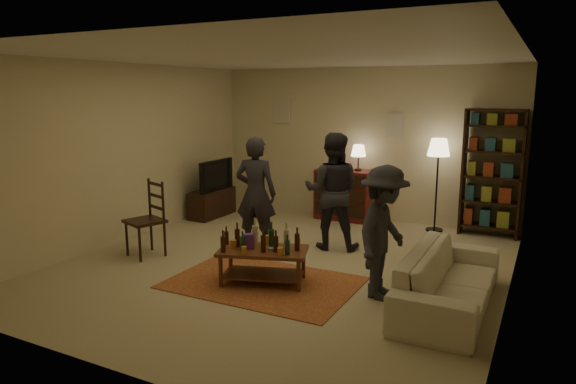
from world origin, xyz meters
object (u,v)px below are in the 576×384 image
Objects in this scene: person_by_sofa at (384,233)px; tv_stand at (212,196)px; bookshelf at (492,172)px; dresser at (344,193)px; person_left at (256,194)px; floor_lamp at (438,154)px; person_right at (332,191)px; dining_chair at (149,215)px; sofa at (449,279)px; coffee_table at (262,252)px.

tv_stand is at bearing 64.91° from person_by_sofa.
dresser is at bearing -178.43° from bookshelf.
floor_lamp is at bearing -145.86° from person_left.
person_right reaches higher than person_by_sofa.
tv_stand is 0.71× the size of person_by_sofa.
dining_chair reaches higher than sofa.
person_by_sofa is (3.93, -2.27, 0.36)m from tv_stand.
person_left is 1.11× the size of person_by_sofa.
coffee_table is 3.57m from tv_stand.
tv_stand reaches higher than coffee_table.
coffee_table is 3.44m from dresser.
coffee_table is 0.78× the size of person_by_sofa.
sofa is 3.05m from person_left.
tv_stand is at bearing -31.71° from person_right.
dining_chair is at bearing 19.60° from person_right.
sofa is 1.26× the size of person_left.
sofa is at bearing 128.82° from person_right.
person_left reaches higher than dresser.
person_by_sofa is at bearing 10.06° from coffee_table.
bookshelf is (2.16, 3.50, 0.65)m from coffee_table.
floor_lamp reaches higher than coffee_table.
person_by_sofa is (3.36, 0.03, 0.17)m from dining_chair.
tv_stand is 2.27m from person_left.
dresser is (-0.28, 3.43, 0.09)m from coffee_table.
coffee_table is 4.16m from bookshelf.
person_right reaches higher than floor_lamp.
dresser is 0.91× the size of person_by_sofa.
floor_lamp is 0.74× the size of sofa.
person_right is at bearing -74.87° from dresser.
bookshelf reaches higher than floor_lamp.
bookshelf reaches higher than dresser.
person_right is at bearing -161.83° from person_left.
coffee_table is 1.97m from dining_chair.
tv_stand is 0.64× the size of person_left.
person_right is (0.19, 1.71, 0.46)m from coffee_table.
person_right is at bearing -137.91° from bookshelf.
dining_chair is (-1.95, 0.22, 0.19)m from coffee_table.
coffee_table is 2.14m from sofa.
dresser is 3.61m from person_by_sofa.
person_left is at bearing 73.80° from sofa.
person_right is at bearing -125.08° from floor_lamp.
dining_chair is 0.54× the size of bookshelf.
person_left is 0.97× the size of person_right.
tv_stand is (-2.53, 2.52, -0.00)m from coffee_table.
floor_lamp reaches higher than dresser.
tv_stand is 4.55m from person_by_sofa.
sofa is at bearing -90.82° from bookshelf.
dining_chair is 0.63× the size of person_right.
bookshelf reaches higher than person_right.
person_left is at bearing -102.26° from dresser.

